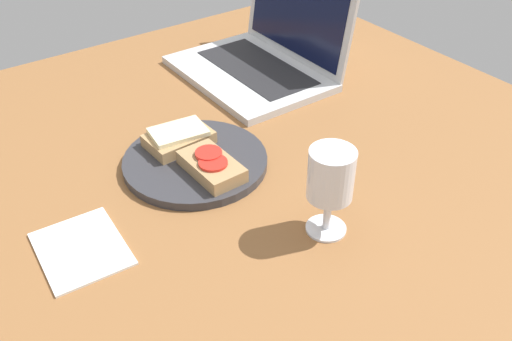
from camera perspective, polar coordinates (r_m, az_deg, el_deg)
wooden_table at (r=95.40cm, az=-1.32°, el=-3.10°), size 140.00×140.00×3.00cm
plate at (r=101.13cm, az=-6.09°, el=0.91°), size 25.47×25.47×1.58cm
sandwich_with_tomato at (r=96.14cm, az=-4.48°, el=0.52°), size 12.13×7.07×3.12cm
sandwich_with_cheese at (r=103.76cm, az=-7.73°, el=3.29°), size 8.38×11.82×3.11cm
wine_glass at (r=82.29cm, az=7.49°, el=-0.74°), size 6.86×6.86×14.46cm
laptop at (r=130.54cm, az=0.71°, el=11.39°), size 35.19×27.79×21.12cm
napkin at (r=88.35cm, az=-17.06°, el=-7.49°), size 15.23×12.72×0.40cm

